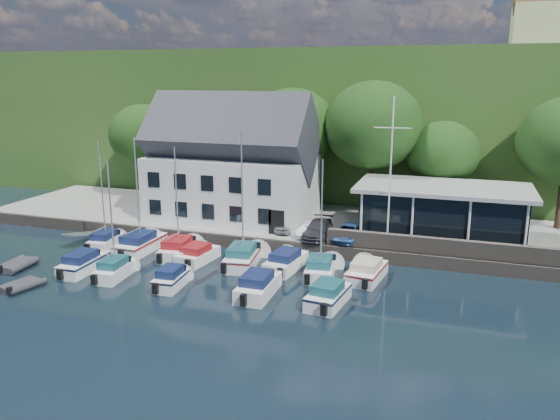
# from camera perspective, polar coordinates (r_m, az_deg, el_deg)

# --- Properties ---
(ground) EXTENTS (180.00, 180.00, 0.00)m
(ground) POSITION_cam_1_polar(r_m,az_deg,el_deg) (32.71, -5.02, -10.40)
(ground) COLOR black
(ground) RESTS_ON ground
(quay) EXTENTS (60.00, 13.00, 1.00)m
(quay) POSITION_cam_1_polar(r_m,az_deg,el_deg) (48.13, 3.25, -1.67)
(quay) COLOR gray
(quay) RESTS_ON ground
(quay_face) EXTENTS (60.00, 0.30, 1.00)m
(quay_face) POSITION_cam_1_polar(r_m,az_deg,el_deg) (42.16, 0.91, -3.94)
(quay_face) COLOR #5E554B
(quay_face) RESTS_ON ground
(hillside) EXTENTS (160.00, 75.00, 16.00)m
(hillside) POSITION_cam_1_polar(r_m,az_deg,el_deg) (90.23, 10.93, 10.27)
(hillside) COLOR #325720
(hillside) RESTS_ON ground
(field_patch) EXTENTS (50.00, 30.00, 0.30)m
(field_patch) POSITION_cam_1_polar(r_m,az_deg,el_deg) (97.37, 16.66, 15.01)
(field_patch) COLOR #4F5F2F
(field_patch) RESTS_ON hillside
(farmhouse) EXTENTS (10.40, 7.00, 8.20)m
(farmhouse) POSITION_cam_1_polar(r_m,az_deg,el_deg) (80.14, 26.83, 17.31)
(farmhouse) COLOR beige
(farmhouse) RESTS_ON hillside
(harbor_building) EXTENTS (14.40, 8.20, 8.70)m
(harbor_building) POSITION_cam_1_polar(r_m,az_deg,el_deg) (48.42, -5.02, 4.28)
(harbor_building) COLOR white
(harbor_building) RESTS_ON quay
(club_pavilion) EXTENTS (13.20, 7.20, 4.10)m
(club_pavilion) POSITION_cam_1_polar(r_m,az_deg,el_deg) (44.50, 16.57, -0.15)
(club_pavilion) COLOR black
(club_pavilion) RESTS_ON quay
(seawall) EXTENTS (18.00, 0.50, 1.20)m
(seawall) POSITION_cam_1_polar(r_m,az_deg,el_deg) (40.43, 17.57, -3.77)
(seawall) COLOR #5E554B
(seawall) RESTS_ON quay
(gangway) EXTENTS (1.20, 6.00, 1.40)m
(gangway) POSITION_cam_1_polar(r_m,az_deg,el_deg) (48.09, -18.97, -3.07)
(gangway) COLOR silver
(gangway) RESTS_ON ground
(car_silver) EXTENTS (1.46, 3.48, 1.18)m
(car_silver) POSITION_cam_1_polar(r_m,az_deg,el_deg) (44.61, 0.72, -1.46)
(car_silver) COLOR #ACACB0
(car_silver) RESTS_ON quay
(car_white) EXTENTS (1.91, 3.86, 1.22)m
(car_white) POSITION_cam_1_polar(r_m,az_deg,el_deg) (43.36, 3.40, -1.92)
(car_white) COLOR silver
(car_white) RESTS_ON quay
(car_dgrey) EXTENTS (2.03, 4.60, 1.31)m
(car_dgrey) POSITION_cam_1_polar(r_m,az_deg,el_deg) (43.04, 3.99, -1.98)
(car_dgrey) COLOR #323238
(car_dgrey) RESTS_ON quay
(car_blue) EXTENTS (1.99, 3.97, 1.30)m
(car_blue) POSITION_cam_1_polar(r_m,az_deg,el_deg) (42.56, 7.24, -2.25)
(car_blue) COLOR #305792
(car_blue) RESTS_ON quay
(flagpole) EXTENTS (2.64, 0.20, 11.02)m
(flagpole) POSITION_cam_1_polar(r_m,az_deg,el_deg) (40.08, 11.45, 3.70)
(flagpole) COLOR white
(flagpole) RESTS_ON quay
(tree_0) EXTENTS (7.01, 7.01, 9.58)m
(tree_0) POSITION_cam_1_polar(r_m,az_deg,el_deg) (58.30, -13.98, 6.00)
(tree_0) COLOR black
(tree_0) RESTS_ON quay
(tree_2) EXTENTS (8.28, 8.28, 11.31)m
(tree_2) POSITION_cam_1_polar(r_m,az_deg,el_deg) (51.72, 1.28, 6.41)
(tree_2) COLOR black
(tree_2) RESTS_ON quay
(tree_3) EXTENTS (8.79, 8.79, 12.01)m
(tree_3) POSITION_cam_1_polar(r_m,az_deg,el_deg) (49.99, 9.63, 6.36)
(tree_3) COLOR black
(tree_3) RESTS_ON quay
(tree_4) EXTENTS (6.29, 6.29, 8.60)m
(tree_4) POSITION_cam_1_polar(r_m,az_deg,el_deg) (50.19, 16.54, 4.03)
(tree_4) COLOR black
(tree_4) RESTS_ON quay
(boat_r1_0) EXTENTS (2.44, 5.43, 8.45)m
(boat_r1_0) POSITION_cam_1_polar(r_m,az_deg,el_deg) (44.94, -18.06, 1.41)
(boat_r1_0) COLOR white
(boat_r1_0) RESTS_ON ground
(boat_r1_1) EXTENTS (2.30, 6.98, 9.35)m
(boat_r1_1) POSITION_cam_1_polar(r_m,az_deg,el_deg) (43.10, -14.69, 1.74)
(boat_r1_1) COLOR white
(boat_r1_1) RESTS_ON ground
(boat_r1_2) EXTENTS (3.07, 6.28, 9.37)m
(boat_r1_2) POSITION_cam_1_polar(r_m,az_deg,el_deg) (41.06, -10.77, 1.38)
(boat_r1_2) COLOR white
(boat_r1_2) RESTS_ON ground
(boat_r1_3) EXTENTS (2.60, 5.47, 1.35)m
(boat_r1_3) POSITION_cam_1_polar(r_m,az_deg,el_deg) (40.84, -8.61, -4.44)
(boat_r1_3) COLOR white
(boat_r1_3) RESTS_ON ground
(boat_r1_4) EXTENTS (3.15, 7.08, 9.36)m
(boat_r1_4) POSITION_cam_1_polar(r_m,az_deg,el_deg) (38.73, -3.97, 0.83)
(boat_r1_4) COLOR white
(boat_r1_4) RESTS_ON ground
(boat_r1_5) EXTENTS (2.71, 6.21, 1.43)m
(boat_r1_5) POSITION_cam_1_polar(r_m,az_deg,el_deg) (38.82, 0.64, -5.20)
(boat_r1_5) COLOR white
(boat_r1_5) RESTS_ON ground
(boat_r1_6) EXTENTS (2.86, 6.11, 8.66)m
(boat_r1_6) POSITION_cam_1_polar(r_m,az_deg,el_deg) (36.59, 4.38, -0.53)
(boat_r1_6) COLOR white
(boat_r1_6) RESTS_ON ground
(boat_r1_7) EXTENTS (2.83, 6.00, 1.43)m
(boat_r1_7) POSITION_cam_1_polar(r_m,az_deg,el_deg) (37.39, 9.05, -6.15)
(boat_r1_7) COLOR white
(boat_r1_7) RESTS_ON ground
(boat_r2_0) EXTENTS (2.04, 6.10, 1.46)m
(boat_r2_0) POSITION_cam_1_polar(r_m,az_deg,el_deg) (40.86, -19.86, -5.06)
(boat_r2_0) COLOR white
(boat_r2_0) RESTS_ON ground
(boat_r2_1) EXTENTS (2.16, 5.52, 8.53)m
(boat_r2_1) POSITION_cam_1_polar(r_m,az_deg,el_deg) (38.00, -17.21, -0.67)
(boat_r2_1) COLOR white
(boat_r2_1) RESTS_ON ground
(boat_r2_2) EXTENTS (2.02, 4.85, 1.38)m
(boat_r2_2) POSITION_cam_1_polar(r_m,az_deg,el_deg) (36.47, -11.25, -6.82)
(boat_r2_2) COLOR white
(boat_r2_2) RESTS_ON ground
(boat_r2_3) EXTENTS (2.18, 6.12, 1.51)m
(boat_r2_3) POSITION_cam_1_polar(r_m,az_deg,el_deg) (34.48, -2.28, -7.67)
(boat_r2_3) COLOR white
(boat_r2_3) RESTS_ON ground
(boat_r2_4) EXTENTS (2.60, 5.44, 1.48)m
(boat_r2_4) POSITION_cam_1_polar(r_m,az_deg,el_deg) (33.18, 5.05, -8.64)
(boat_r2_4) COLOR white
(boat_r2_4) RESTS_ON ground
(dinghy_0) EXTENTS (2.04, 3.14, 0.70)m
(dinghy_0) POSITION_cam_1_polar(r_m,az_deg,el_deg) (43.34, -25.81, -5.09)
(dinghy_0) COLOR #333237
(dinghy_0) RESTS_ON ground
(dinghy_1) EXTENTS (2.24, 3.03, 0.63)m
(dinghy_1) POSITION_cam_1_polar(r_m,az_deg,el_deg) (39.23, -25.48, -7.04)
(dinghy_1) COLOR #333237
(dinghy_1) RESTS_ON ground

